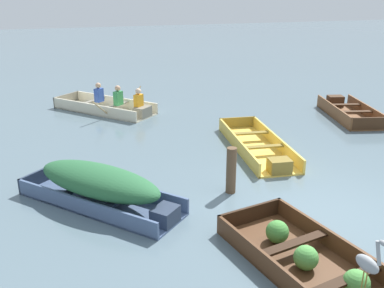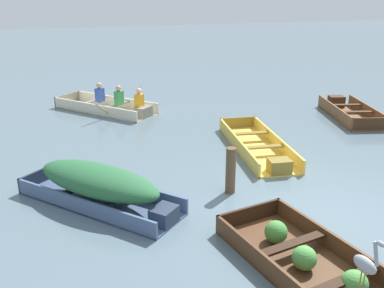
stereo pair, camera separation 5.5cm
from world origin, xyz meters
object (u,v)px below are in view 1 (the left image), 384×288
skiff_wooden_brown_outer_moored (348,112)px  mooring_post (231,170)px  skiff_yellow_mid_moored (258,147)px  heron_on_dinghy (369,263)px  rowboat_cream_with_crew (110,106)px  skiff_slate_blue_far_moored (100,184)px  dinghy_dark_varnish_foreground (321,269)px

skiff_wooden_brown_outer_moored → mooring_post: size_ratio=3.12×
mooring_post → skiff_yellow_mid_moored: bearing=51.3°
skiff_yellow_mid_moored → heron_on_dinghy: 5.83m
skiff_wooden_brown_outer_moored → rowboat_cream_with_crew: size_ratio=0.88×
skiff_wooden_brown_outer_moored → heron_on_dinghy: heron_on_dinghy is taller
skiff_slate_blue_far_moored → mooring_post: bearing=-5.8°
skiff_slate_blue_far_moored → mooring_post: (2.50, -0.26, 0.06)m
heron_on_dinghy → skiff_wooden_brown_outer_moored: bearing=54.4°
mooring_post → dinghy_dark_varnish_foreground: bearing=-86.5°
heron_on_dinghy → mooring_post: 3.75m
skiff_wooden_brown_outer_moored → mooring_post: (-5.54, -3.83, 0.33)m
skiff_yellow_mid_moored → rowboat_cream_with_crew: bearing=123.0°
rowboat_cream_with_crew → heron_on_dinghy: heron_on_dinghy is taller
skiff_yellow_mid_moored → rowboat_cream_with_crew: size_ratio=1.05×
heron_on_dinghy → skiff_yellow_mid_moored: bearing=76.2°
dinghy_dark_varnish_foreground → skiff_slate_blue_far_moored: skiff_slate_blue_far_moored is taller
skiff_slate_blue_far_moored → dinghy_dark_varnish_foreground: bearing=-49.2°
skiff_yellow_mid_moored → rowboat_cream_with_crew: 5.55m
skiff_yellow_mid_moored → mooring_post: mooring_post is taller
dinghy_dark_varnish_foreground → mooring_post: size_ratio=3.66×
skiff_wooden_brown_outer_moored → rowboat_cream_with_crew: 7.56m
rowboat_cream_with_crew → heron_on_dinghy: (1.65, -10.27, 0.67)m
skiff_slate_blue_far_moored → rowboat_cream_with_crew: bearing=81.1°
rowboat_cream_with_crew → skiff_slate_blue_far_moored: bearing=-98.9°
skiff_yellow_mid_moored → heron_on_dinghy: (-1.38, -5.61, 0.76)m
dinghy_dark_varnish_foreground → heron_on_dinghy: (-0.05, -0.89, 0.73)m
skiff_slate_blue_far_moored → heron_on_dinghy: size_ratio=3.68×
skiff_yellow_mid_moored → skiff_wooden_brown_outer_moored: 4.48m
skiff_slate_blue_far_moored → heron_on_dinghy: 4.80m
skiff_yellow_mid_moored → mooring_post: 2.44m
skiff_slate_blue_far_moored → rowboat_cream_with_crew: size_ratio=0.93×
dinghy_dark_varnish_foreground → skiff_yellow_mid_moored: 4.91m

